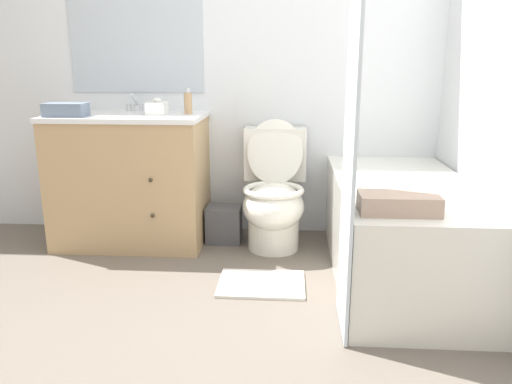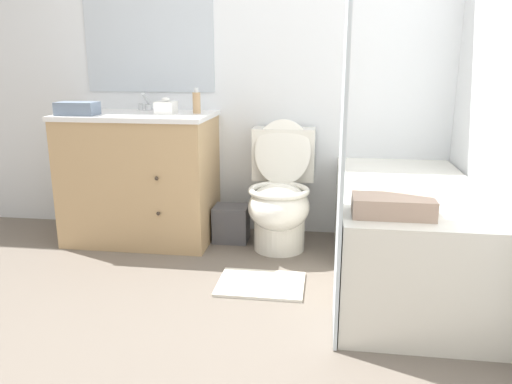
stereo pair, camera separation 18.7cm
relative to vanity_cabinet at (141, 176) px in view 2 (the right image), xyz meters
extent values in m
plane|color=#6B6056|center=(0.77, -1.32, -0.44)|extent=(14.00, 14.00, 0.00)
cube|color=silver|center=(0.77, 0.31, 0.81)|extent=(8.00, 0.05, 2.50)
cube|color=#B2BCC6|center=(0.00, 0.28, 1.00)|extent=(0.90, 0.01, 0.93)
cube|color=silver|center=(2.05, -0.52, 0.81)|extent=(0.05, 2.61, 2.50)
cube|color=tan|center=(0.00, 0.00, -0.02)|extent=(0.95, 0.57, 0.82)
cube|color=white|center=(0.00, 0.00, 0.40)|extent=(0.97, 0.59, 0.03)
cylinder|color=silver|center=(0.00, 0.00, 0.36)|extent=(0.34, 0.34, 0.10)
sphere|color=#382D23|center=(0.21, -0.30, 0.06)|extent=(0.02, 0.02, 0.02)
sphere|color=#382D23|center=(0.21, -0.30, -0.16)|extent=(0.02, 0.02, 0.02)
cylinder|color=silver|center=(0.00, 0.21, 0.44)|extent=(0.04, 0.04, 0.04)
cylinder|color=silver|center=(0.00, 0.17, 0.50)|extent=(0.02, 0.11, 0.09)
cylinder|color=silver|center=(-0.06, 0.21, 0.44)|extent=(0.03, 0.03, 0.04)
cylinder|color=silver|center=(0.05, 0.21, 0.44)|extent=(0.03, 0.03, 0.04)
cylinder|color=silver|center=(0.94, -0.08, -0.32)|extent=(0.33, 0.33, 0.22)
ellipsoid|color=silver|center=(0.94, -0.14, -0.14)|extent=(0.38, 0.45, 0.29)
torus|color=silver|center=(0.94, -0.14, -0.03)|extent=(0.38, 0.38, 0.04)
cube|color=silver|center=(0.94, 0.18, 0.14)|extent=(0.41, 0.18, 0.35)
ellipsoid|color=silver|center=(0.94, 0.06, 0.17)|extent=(0.36, 0.13, 0.42)
cube|color=silver|center=(1.66, -0.46, -0.16)|extent=(0.72, 1.50, 0.54)
cube|color=#A5A7A2|center=(1.66, -0.46, 0.10)|extent=(0.60, 1.38, 0.01)
cube|color=silver|center=(1.29, -1.05, 0.55)|extent=(0.01, 0.37, 1.97)
cube|color=#4C4C51|center=(0.61, 0.03, -0.31)|extent=(0.23, 0.19, 0.24)
cube|color=white|center=(0.20, -0.01, 0.46)|extent=(0.12, 0.14, 0.08)
ellipsoid|color=white|center=(0.20, -0.01, 0.51)|extent=(0.05, 0.04, 0.03)
cylinder|color=tan|center=(0.39, 0.04, 0.48)|extent=(0.05, 0.05, 0.13)
cylinder|color=silver|center=(0.39, 0.04, 0.56)|extent=(0.03, 0.03, 0.03)
cube|color=slate|center=(-0.32, -0.17, 0.46)|extent=(0.25, 0.14, 0.08)
cube|color=tan|center=(1.51, -1.03, 0.15)|extent=(0.34, 0.18, 0.08)
cube|color=silver|center=(0.90, -0.64, -0.43)|extent=(0.47, 0.35, 0.02)
camera|label=1|loc=(1.04, -3.13, 0.74)|focal=35.00mm
camera|label=2|loc=(1.22, -3.11, 0.74)|focal=35.00mm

